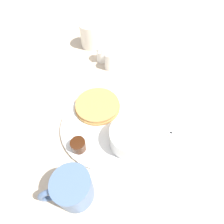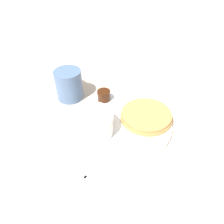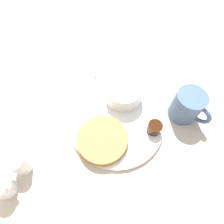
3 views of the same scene
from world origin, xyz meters
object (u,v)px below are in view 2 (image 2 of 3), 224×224
Objects in this scene: plate at (119,123)px; coffee_mug at (68,84)px; bowl at (90,123)px; fork at (78,172)px.

plate is 0.20m from coffee_mug.
bowl is 0.12m from fork.
plate is 2.39× the size of fork.
plate is 2.40× the size of coffee_mug.
coffee_mug is (-0.09, 0.16, 0.00)m from bowl.
plate is at bearing 30.08° from bowl.
plate is at bearing -36.41° from coffee_mug.
coffee_mug is at bearing 118.68° from bowl.
coffee_mug reaches higher than bowl.
fork is (0.07, -0.27, -0.04)m from coffee_mug.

